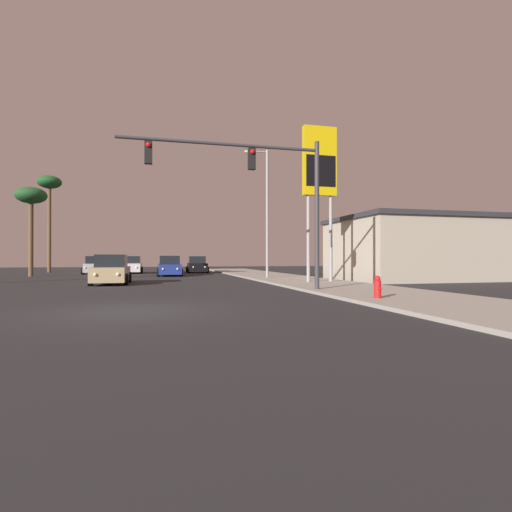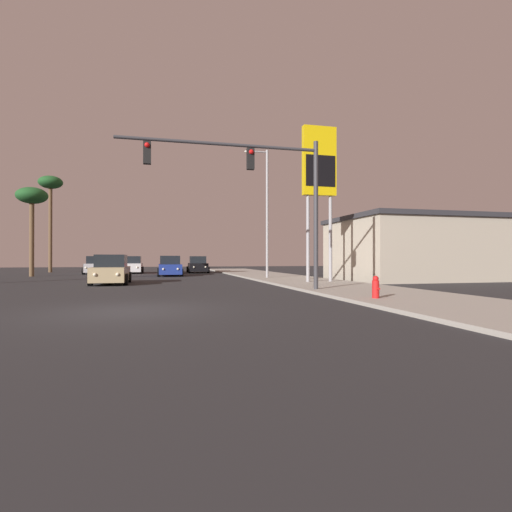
% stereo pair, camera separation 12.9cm
% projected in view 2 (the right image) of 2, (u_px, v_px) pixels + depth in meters
% --- Properties ---
extents(ground_plane, '(120.00, 120.00, 0.00)m').
position_uv_depth(ground_plane, '(127.00, 311.00, 11.10)').
color(ground_plane, '#28282B').
extents(sidewalk_right, '(5.00, 60.00, 0.12)m').
position_uv_depth(sidewalk_right, '(312.00, 283.00, 23.08)').
color(sidewalk_right, '#9E998E').
rests_on(sidewalk_right, ground).
extents(building_gas_station, '(10.30, 8.30, 4.30)m').
position_uv_depth(building_gas_station, '(414.00, 248.00, 27.55)').
color(building_gas_station, '#B2A893').
rests_on(building_gas_station, ground).
extents(car_white, '(2.04, 4.31, 1.68)m').
position_uv_depth(car_white, '(132.00, 266.00, 39.23)').
color(car_white, silver).
rests_on(car_white, ground).
extents(car_black, '(2.04, 4.34, 1.68)m').
position_uv_depth(car_black, '(198.00, 265.00, 40.35)').
color(car_black, black).
rests_on(car_black, ground).
extents(car_red, '(2.04, 4.32, 1.68)m').
position_uv_depth(car_red, '(169.00, 266.00, 39.15)').
color(car_red, maroon).
rests_on(car_red, ground).
extents(car_silver, '(2.04, 4.34, 1.68)m').
position_uv_depth(car_silver, '(96.00, 266.00, 37.88)').
color(car_silver, '#B7B7BC').
rests_on(car_silver, ground).
extents(car_tan, '(2.04, 4.32, 1.68)m').
position_uv_depth(car_tan, '(111.00, 271.00, 22.79)').
color(car_tan, tan).
rests_on(car_tan, ground).
extents(car_blue, '(2.04, 4.31, 1.68)m').
position_uv_depth(car_blue, '(170.00, 267.00, 33.32)').
color(car_blue, navy).
rests_on(car_blue, ground).
extents(traffic_light_mast, '(8.54, 0.36, 6.50)m').
position_uv_depth(traffic_light_mast, '(261.00, 180.00, 16.94)').
color(traffic_light_mast, '#38383D').
rests_on(traffic_light_mast, sidewalk_right).
extents(street_lamp, '(1.74, 0.24, 9.00)m').
position_uv_depth(street_lamp, '(265.00, 207.00, 28.11)').
color(street_lamp, '#99999E').
rests_on(street_lamp, sidewalk_right).
extents(gas_station_sign, '(2.00, 0.42, 9.00)m').
position_uv_depth(gas_station_sign, '(319.00, 170.00, 23.14)').
color(gas_station_sign, '#99999E').
rests_on(gas_station_sign, sidewalk_right).
extents(fire_hydrant, '(0.24, 0.34, 0.76)m').
position_uv_depth(fire_hydrant, '(376.00, 287.00, 13.50)').
color(fire_hydrant, red).
rests_on(fire_hydrant, sidewalk_right).
extents(palm_tree_mid, '(2.40, 2.40, 7.22)m').
position_uv_depth(palm_tree_mid, '(32.00, 200.00, 32.28)').
color(palm_tree_mid, brown).
rests_on(palm_tree_mid, ground).
extents(palm_tree_far, '(2.40, 2.40, 10.11)m').
position_uv_depth(palm_tree_far, '(51.00, 189.00, 41.76)').
color(palm_tree_far, brown).
rests_on(palm_tree_far, ground).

